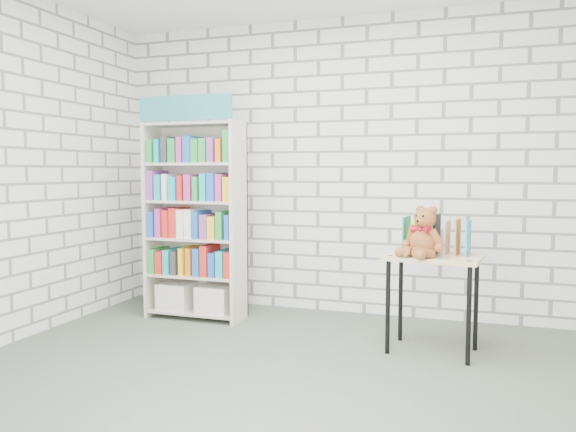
% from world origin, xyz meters
% --- Properties ---
extents(ground, '(4.50, 4.50, 0.00)m').
position_xyz_m(ground, '(0.00, 0.00, 0.00)').
color(ground, '#4B5447').
rests_on(ground, ground).
extents(room_shell, '(4.52, 4.02, 2.81)m').
position_xyz_m(room_shell, '(0.00, 0.00, 1.78)').
color(room_shell, silver).
rests_on(room_shell, ground).
extents(bookshelf, '(0.90, 0.35, 2.02)m').
position_xyz_m(bookshelf, '(-1.22, 1.36, 0.92)').
color(bookshelf, beige).
rests_on(bookshelf, ground).
extents(display_table, '(0.74, 0.56, 0.74)m').
position_xyz_m(display_table, '(0.93, 1.02, 0.63)').
color(display_table, '#D7C081').
rests_on(display_table, ground).
extents(table_books, '(0.50, 0.27, 0.28)m').
position_xyz_m(table_books, '(0.95, 1.13, 0.88)').
color(table_books, teal).
rests_on(table_books, display_table).
extents(teddy_bear, '(0.36, 0.34, 0.37)m').
position_xyz_m(teddy_bear, '(0.86, 0.92, 0.89)').
color(teddy_bear, brown).
rests_on(teddy_bear, display_table).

